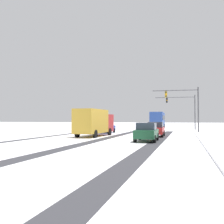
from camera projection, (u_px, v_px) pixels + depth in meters
The scene contains 10 objects.
wheel_track_left_lane at pixel (157, 141), 22.24m from camera, with size 1.11×38.40×0.01m, color #38383D.
wheel_track_right_lane at pixel (33, 138), 25.63m from camera, with size 0.89×38.40×0.01m, color #38383D.
wheel_track_center at pixel (99, 140), 23.71m from camera, with size 1.14×38.40×0.01m, color #38383D.
traffic_signal_far_right at pixel (183, 106), 48.12m from camera, with size 7.41×0.52×6.50m.
traffic_signal_near_right at pixel (185, 102), 36.47m from camera, with size 6.45×0.60×6.50m.
car_blue_lead at pixel (106, 127), 35.63m from camera, with size 2.02×4.19×1.62m.
car_red_second at pixel (156, 129), 28.36m from camera, with size 1.89×4.13×1.62m.
car_dark_green_third at pixel (147, 132), 22.22m from camera, with size 1.87×4.12×1.62m.
bus_oncoming at pixel (158, 119), 54.54m from camera, with size 2.94×11.08×3.38m.
box_truck_delivery at pixel (94, 122), 28.93m from camera, with size 2.50×7.47×3.02m.
Camera 1 is at (8.42, -5.08, 1.92)m, focal length 40.94 mm.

